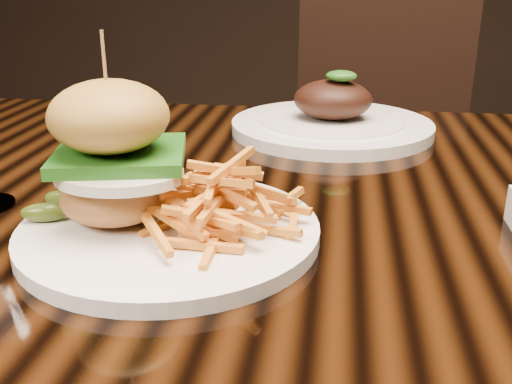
# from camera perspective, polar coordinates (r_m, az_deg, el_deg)

# --- Properties ---
(dining_table) EXTENTS (1.60, 0.90, 0.75)m
(dining_table) POSITION_cam_1_polar(r_m,az_deg,el_deg) (0.73, 6.14, -5.91)
(dining_table) COLOR black
(dining_table) RESTS_ON ground
(burger_plate) EXTENTS (0.29, 0.29, 0.20)m
(burger_plate) POSITION_cam_1_polar(r_m,az_deg,el_deg) (0.57, -9.02, 0.31)
(burger_plate) COLOR white
(burger_plate) RESTS_ON dining_table
(far_dish) EXTENTS (0.32, 0.32, 0.10)m
(far_dish) POSITION_cam_1_polar(r_m,az_deg,el_deg) (0.96, 7.24, 6.77)
(far_dish) COLOR white
(far_dish) RESTS_ON dining_table
(chair_far) EXTENTS (0.48, 0.49, 0.95)m
(chair_far) POSITION_cam_1_polar(r_m,az_deg,el_deg) (1.61, 11.60, 3.76)
(chair_far) COLOR black
(chair_far) RESTS_ON ground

